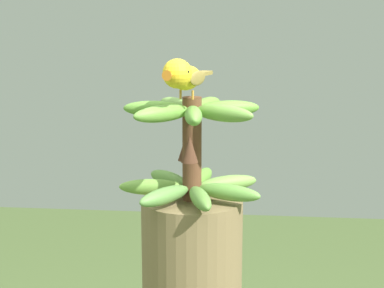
% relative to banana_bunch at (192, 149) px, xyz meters
% --- Properties ---
extents(banana_bunch, '(0.32, 0.32, 0.23)m').
position_rel_banana_bunch_xyz_m(banana_bunch, '(0.00, 0.00, 0.00)').
color(banana_bunch, brown).
rests_on(banana_bunch, banana_tree).
extents(perched_bird, '(0.21, 0.09, 0.09)m').
position_rel_banana_bunch_xyz_m(perched_bird, '(-0.05, 0.01, 0.16)').
color(perched_bird, '#C68933').
rests_on(perched_bird, banana_bunch).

